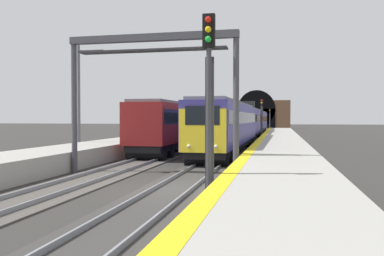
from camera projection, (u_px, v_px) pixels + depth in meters
name	position (u px, v px, depth m)	size (l,w,h in m)	color
ground_plane	(175.00, 190.00, 15.27)	(320.00, 320.00, 0.00)	#302D2B
platform_right	(281.00, 180.00, 14.40)	(112.00, 3.69, 1.03)	#9E9B93
platform_right_edge_strip	(237.00, 165.00, 14.73)	(112.00, 0.50, 0.01)	yellow
track_main_line	(175.00, 189.00, 15.27)	(160.00, 2.75, 0.21)	#383533
track_adjacent_line	(71.00, 185.00, 16.21)	(160.00, 2.86, 0.21)	#4C4742
train_main_approaching	(248.00, 122.00, 50.53)	(59.65, 3.06, 4.88)	navy
train_adjacent_platform	(202.00, 122.00, 43.42)	(38.59, 3.12, 4.88)	maroon
railway_signal_near	(209.00, 92.00, 12.39)	(0.39, 0.38, 6.00)	#38383D
railway_signal_mid	(262.00, 116.00, 49.64)	(0.39, 0.38, 5.15)	#38383D
railway_signal_far	(270.00, 117.00, 92.61)	(0.39, 0.38, 4.93)	#38383D
overhead_signal_gantry	(151.00, 68.00, 19.31)	(0.70, 8.52, 6.86)	#3F3F47
tunnel_portal	(257.00, 114.00, 109.14)	(2.21, 18.02, 10.32)	brown
catenary_mast_near	(79.00, 98.00, 29.38)	(0.22, 2.08, 8.34)	#595B60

